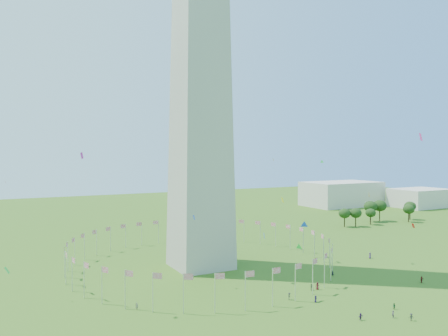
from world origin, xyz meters
The scene contains 7 objects.
ground centered at (0.00, 0.00, 0.00)m, with size 600.00×600.00×0.00m, color #2F5514.
flag_ring centered at (0.00, 50.00, 4.50)m, with size 80.24×80.24×9.00m.
gov_building_east_a centered at (150.00, 150.00, 8.00)m, with size 50.00×30.00×16.00m, color beige.
gov_building_east_b centered at (190.00, 120.00, 6.00)m, with size 35.00×25.00×12.00m, color beige.
crowd centered at (11.22, 1.50, 0.86)m, with size 102.07×72.81×2.02m.
kites_aloft centered at (11.66, 27.90, 19.95)m, with size 119.13×67.98×35.85m.
tree_line_east centered at (116.02, 86.03, 4.83)m, with size 53.03×15.71×10.87m.
Camera 1 is at (-56.16, -73.19, 35.62)m, focal length 35.00 mm.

